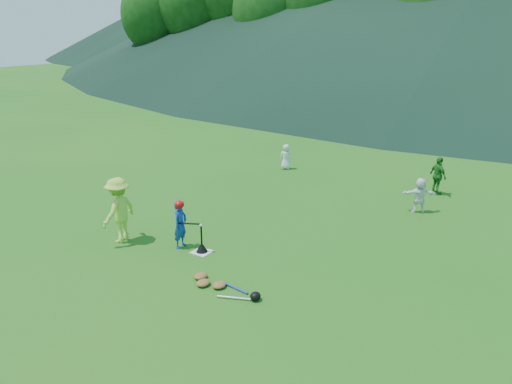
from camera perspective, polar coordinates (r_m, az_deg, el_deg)
ground at (r=12.72m, az=-6.19°, el=-6.86°), size 120.00×120.00×0.00m
home_plate at (r=12.72m, az=-6.19°, el=-6.82°), size 0.45×0.45×0.02m
baseball at (r=12.42m, az=-6.30°, el=-3.78°), size 0.08×0.08×0.08m
batter_child at (r=12.84m, az=-8.65°, el=-3.70°), size 0.35×0.48×1.24m
adult_coach at (r=13.44m, az=-15.41°, el=-2.00°), size 0.79×1.20×1.74m
fielder_a at (r=19.77m, az=3.44°, el=4.04°), size 0.56×0.46×1.00m
fielder_c at (r=17.76m, az=20.09°, el=1.75°), size 0.79×0.72×1.29m
fielder_d at (r=15.89m, az=18.20°, el=-0.36°), size 1.03×0.77×1.08m
batting_tee at (r=12.67m, az=-6.21°, el=-6.33°), size 0.30×0.30×0.68m
batter_gear at (r=12.65m, az=-8.67°, el=-1.61°), size 0.72×0.30×0.60m
equipment_pile at (r=11.05m, az=-4.25°, el=-10.55°), size 1.80×0.65×0.19m
outfield_fence at (r=37.87m, az=21.86°, el=10.03°), size 70.07×0.08×1.33m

